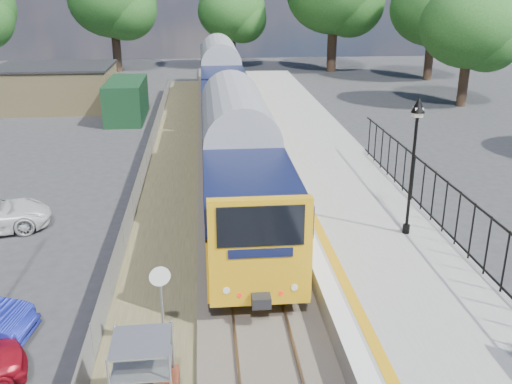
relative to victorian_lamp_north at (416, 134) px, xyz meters
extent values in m
plane|color=#2D2D30|center=(-5.30, -6.00, -4.30)|extent=(120.00, 120.00, 0.00)
cube|color=#473F38|center=(-5.30, 4.00, -4.20)|extent=(3.40, 80.00, 0.20)
cube|color=#4C472D|center=(-8.20, 2.00, -4.27)|extent=(2.60, 70.00, 0.06)
cube|color=brown|center=(-6.02, 4.00, -4.08)|extent=(0.07, 80.00, 0.14)
cube|color=brown|center=(-4.58, 4.00, -4.08)|extent=(0.07, 80.00, 0.14)
cube|color=gray|center=(-1.10, 2.00, -3.85)|extent=(5.00, 70.00, 0.90)
cube|color=silver|center=(-3.35, 2.00, -3.39)|extent=(0.50, 70.00, 0.01)
cube|color=gold|center=(-2.85, 2.00, -3.39)|extent=(0.30, 70.00, 0.01)
cylinder|color=black|center=(0.00, 0.00, -3.25)|extent=(0.24, 0.24, 0.30)
cylinder|color=black|center=(0.00, 0.00, -1.40)|extent=(0.10, 0.10, 3.70)
cube|color=black|center=(0.00, 0.00, 0.55)|extent=(0.08, 0.08, 0.30)
cube|color=beige|center=(0.00, 0.00, 0.72)|extent=(0.26, 0.26, 0.30)
cone|color=black|center=(0.00, 0.00, 0.95)|extent=(0.44, 0.44, 0.50)
cube|color=black|center=(1.25, -3.50, -1.65)|extent=(0.05, 26.00, 0.05)
cube|color=tan|center=(-17.30, 26.00, -2.80)|extent=(8.00, 6.00, 3.00)
cube|color=black|center=(-17.30, 26.00, -1.25)|extent=(8.20, 6.20, 0.15)
cube|color=#14371A|center=(-11.80, 22.00, -3.00)|extent=(2.40, 6.00, 2.60)
cylinder|color=#332319|center=(-15.30, 44.00, -2.37)|extent=(0.88, 0.88, 3.85)
cylinder|color=#332319|center=(-3.30, 46.00, -2.72)|extent=(0.72, 0.72, 3.15)
ellipsoid|color=#1A4517|center=(-3.30, 46.00, 1.55)|extent=(7.20, 7.20, 6.12)
cylinder|color=#332319|center=(6.70, 42.00, -2.20)|extent=(0.96, 0.96, 4.20)
cylinder|color=#332319|center=(14.70, 36.00, -2.55)|extent=(0.80, 0.80, 3.50)
ellipsoid|color=#1A4517|center=(14.70, 36.00, 2.20)|extent=(8.00, 8.00, 6.80)
cylinder|color=#332319|center=(12.70, 24.00, -2.72)|extent=(0.72, 0.72, 3.15)
ellipsoid|color=#1A4517|center=(12.70, 24.00, 1.55)|extent=(7.20, 7.20, 6.12)
cube|color=gold|center=(-5.30, 6.37, -2.61)|extent=(2.80, 20.00, 1.90)
cube|color=#0E1434|center=(-5.30, 6.37, -1.31)|extent=(2.82, 20.00, 0.90)
cube|color=black|center=(-5.30, 6.37, -1.31)|extent=(2.82, 18.00, 0.70)
cube|color=black|center=(-5.30, 6.37, -3.79)|extent=(2.00, 18.00, 0.45)
cube|color=gold|center=(-5.30, 26.97, -2.61)|extent=(2.80, 20.00, 1.90)
cube|color=#0E1434|center=(-5.30, 26.97, -1.31)|extent=(2.82, 20.00, 0.90)
cube|color=black|center=(-5.30, 26.97, -1.31)|extent=(2.82, 18.00, 0.70)
cube|color=black|center=(-5.30, 26.97, -3.79)|extent=(2.00, 18.00, 0.45)
cube|color=black|center=(-5.30, -3.84, -1.26)|extent=(2.24, 0.04, 1.10)
cylinder|color=#999EA3|center=(-7.80, -4.79, -3.15)|extent=(0.06, 0.06, 2.29)
cylinder|color=silver|center=(-7.80, -4.84, -2.01)|extent=(0.51, 0.14, 0.51)
camera|label=1|loc=(-6.65, -16.92, 4.54)|focal=40.00mm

